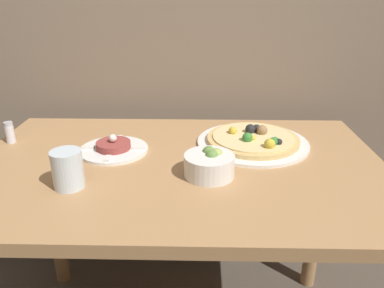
% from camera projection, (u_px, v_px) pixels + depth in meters
% --- Properties ---
extents(dining_table, '(1.23, 0.78, 0.76)m').
position_uv_depth(dining_table, '(179.00, 194.00, 1.16)').
color(dining_table, '#AD7F51').
rests_on(dining_table, ground_plane).
extents(pizza_plate, '(0.37, 0.37, 0.06)m').
position_uv_depth(pizza_plate, '(253.00, 140.00, 1.24)').
color(pizza_plate, white).
rests_on(pizza_plate, dining_table).
extents(tartare_plate, '(0.22, 0.22, 0.06)m').
position_uv_depth(tartare_plate, '(114.00, 148.00, 1.18)').
color(tartare_plate, white).
rests_on(tartare_plate, dining_table).
extents(small_bowl, '(0.14, 0.14, 0.08)m').
position_uv_depth(small_bowl, '(209.00, 164.00, 1.03)').
color(small_bowl, white).
rests_on(small_bowl, dining_table).
extents(drinking_glass, '(0.08, 0.08, 0.10)m').
position_uv_depth(drinking_glass, '(68.00, 169.00, 0.96)').
color(drinking_glass, silver).
rests_on(drinking_glass, dining_table).
extents(salt_shaker, '(0.03, 0.03, 0.07)m').
position_uv_depth(salt_shaker, '(10.00, 132.00, 1.24)').
color(salt_shaker, silver).
rests_on(salt_shaker, dining_table).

